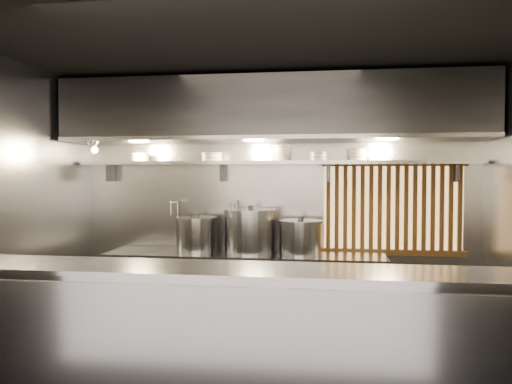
% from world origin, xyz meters
% --- Properties ---
extents(floor, '(4.50, 4.50, 0.00)m').
position_xyz_m(floor, '(0.00, 0.00, 0.00)').
color(floor, black).
rests_on(floor, ground).
extents(ceiling, '(4.50, 4.50, 0.00)m').
position_xyz_m(ceiling, '(0.00, 0.00, 2.80)').
color(ceiling, black).
rests_on(ceiling, wall_back).
extents(wall_back, '(4.50, 0.00, 4.50)m').
position_xyz_m(wall_back, '(0.00, 1.50, 1.40)').
color(wall_back, gray).
rests_on(wall_back, floor).
extents(wall_left, '(0.00, 3.00, 3.00)m').
position_xyz_m(wall_left, '(-2.25, 0.00, 1.40)').
color(wall_left, gray).
rests_on(wall_left, floor).
extents(serving_counter, '(4.50, 0.56, 1.13)m').
position_xyz_m(serving_counter, '(0.00, -0.96, 0.57)').
color(serving_counter, '#9F9FA4').
rests_on(serving_counter, floor).
extents(cooking_bench, '(3.00, 0.70, 0.90)m').
position_xyz_m(cooking_bench, '(-0.30, 1.13, 0.45)').
color(cooking_bench, '#9F9FA4').
rests_on(cooking_bench, floor).
extents(bowl_shelf, '(4.40, 0.34, 0.04)m').
position_xyz_m(bowl_shelf, '(0.00, 1.32, 1.88)').
color(bowl_shelf, '#9F9FA4').
rests_on(bowl_shelf, wall_back).
extents(exhaust_hood, '(4.40, 0.81, 0.65)m').
position_xyz_m(exhaust_hood, '(0.00, 1.10, 2.42)').
color(exhaust_hood, '#2D2D30').
rests_on(exhaust_hood, ceiling).
extents(wood_screen, '(1.56, 0.09, 1.04)m').
position_xyz_m(wood_screen, '(1.30, 1.45, 1.38)').
color(wood_screen, '#FFC472').
rests_on(wood_screen, wall_back).
extents(faucet_left, '(0.04, 0.30, 0.50)m').
position_xyz_m(faucet_left, '(-1.15, 1.37, 1.31)').
color(faucet_left, silver).
rests_on(faucet_left, wall_back).
extents(faucet_right, '(0.04, 0.30, 0.50)m').
position_xyz_m(faucet_right, '(-0.45, 1.37, 1.31)').
color(faucet_right, silver).
rests_on(faucet_right, wall_back).
extents(heat_lamp, '(0.25, 0.35, 0.20)m').
position_xyz_m(heat_lamp, '(-1.90, 0.85, 2.07)').
color(heat_lamp, '#9F9FA4').
rests_on(heat_lamp, exhaust_hood).
extents(pendant_bulb, '(0.09, 0.09, 0.19)m').
position_xyz_m(pendant_bulb, '(-0.10, 1.20, 1.96)').
color(pendant_bulb, '#2D2D30').
rests_on(pendant_bulb, exhaust_hood).
extents(stock_pot_left, '(0.51, 0.51, 0.42)m').
position_xyz_m(stock_pot_left, '(-0.85, 1.17, 1.09)').
color(stock_pot_left, '#9F9FA4').
rests_on(stock_pot_left, cooking_bench).
extents(stock_pot_mid, '(0.71, 0.71, 0.51)m').
position_xyz_m(stock_pot_mid, '(-0.24, 1.17, 1.14)').
color(stock_pot_mid, '#9F9FA4').
rests_on(stock_pot_mid, cooking_bench).
extents(stock_pot_right, '(0.58, 0.58, 0.40)m').
position_xyz_m(stock_pot_right, '(0.31, 1.12, 1.08)').
color(stock_pot_right, '#9F9FA4').
rests_on(stock_pot_right, cooking_bench).
extents(bowl_stack_0, '(0.21, 0.21, 0.09)m').
position_xyz_m(bowl_stack_0, '(-1.55, 1.32, 1.95)').
color(bowl_stack_0, silver).
rests_on(bowl_stack_0, bowl_shelf).
extents(bowl_stack_1, '(0.24, 0.24, 0.09)m').
position_xyz_m(bowl_stack_1, '(-0.71, 1.32, 1.95)').
color(bowl_stack_1, silver).
rests_on(bowl_stack_1, bowl_shelf).
extents(bowl_stack_2, '(0.20, 0.20, 0.17)m').
position_xyz_m(bowl_stack_2, '(0.08, 1.32, 1.99)').
color(bowl_stack_2, silver).
rests_on(bowl_stack_2, bowl_shelf).
extents(bowl_stack_3, '(0.21, 0.21, 0.09)m').
position_xyz_m(bowl_stack_3, '(0.49, 1.32, 1.95)').
color(bowl_stack_3, silver).
rests_on(bowl_stack_3, bowl_shelf).
extents(bowl_stack_4, '(0.21, 0.21, 0.13)m').
position_xyz_m(bowl_stack_4, '(0.91, 1.32, 1.97)').
color(bowl_stack_4, silver).
rests_on(bowl_stack_4, bowl_shelf).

